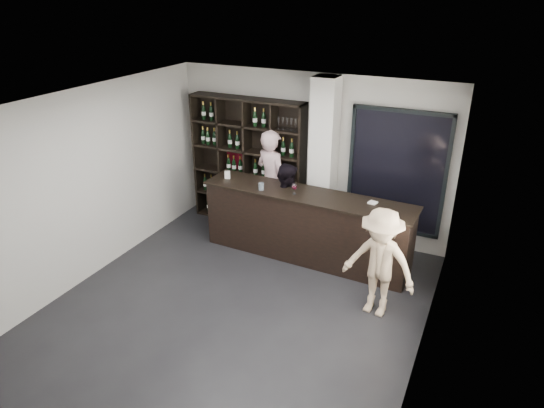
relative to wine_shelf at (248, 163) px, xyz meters
The scene contains 12 objects.
floor 3.06m from the wine_shelf, 65.85° to the right, with size 5.00×5.50×0.01m, color black.
wine_shelf is the anchor object (origin of this frame).
structural_column 1.52m from the wine_shelf, ahead, with size 0.40×0.40×2.90m, color silver.
glass_panel 2.71m from the wine_shelf, ahead, with size 1.60×0.08×2.10m.
tasting_counter 1.82m from the wine_shelf, 28.52° to the right, with size 3.52×0.72×1.16m.
taster_pink 0.63m from the wine_shelf, 16.23° to the right, with size 0.71×0.46×1.94m, color beige.
taster_black 1.30m from the wine_shelf, 30.85° to the right, with size 0.75×0.58×1.54m, color black.
customer 3.48m from the wine_shelf, 31.38° to the right, with size 1.02×0.59×1.58m, color tan.
wine_glass 1.61m from the wine_shelf, 34.66° to the right, with size 0.08×0.08×0.20m, color white, non-canonical shape.
spit_cup 1.25m from the wine_shelf, 51.96° to the right, with size 0.09×0.09×0.12m, color #97A9B9.
napkin_stack 2.65m from the wine_shelf, 15.94° to the right, with size 0.12×0.12×0.02m, color white.
card_stand 0.78m from the wine_shelf, 88.70° to the right, with size 0.09×0.04×0.13m, color white.
Camera 1 is at (2.90, -4.92, 4.20)m, focal length 32.00 mm.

